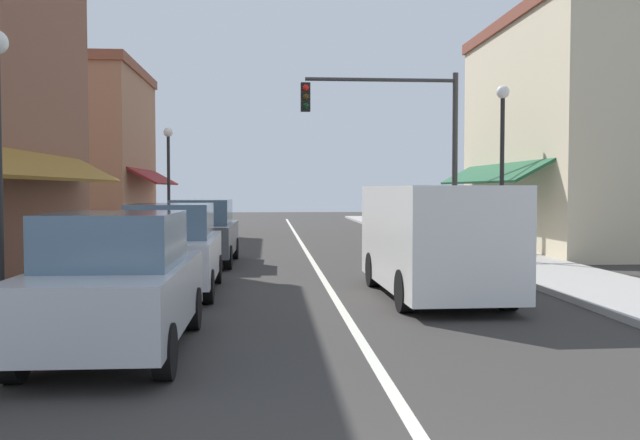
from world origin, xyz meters
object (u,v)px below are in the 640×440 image
Objects in this scene: parked_car_nearest_left at (117,283)px; street_lamp_left_far at (168,164)px; parked_car_third_left at (202,232)px; traffic_signal_mast_arm at (402,130)px; van_in_lane at (433,237)px; street_lamp_right_mid at (502,144)px; parked_car_second_left at (172,249)px.

parked_car_nearest_left is 0.93× the size of street_lamp_left_far.
parked_car_third_left is 0.71× the size of traffic_signal_mast_arm.
parked_car_nearest_left is 18.94m from street_lamp_left_far.
street_lamp_left_far is (-1.96, 18.72, 2.14)m from parked_car_nearest_left.
street_lamp_right_mid is (3.25, 5.62, 2.13)m from van_in_lane.
van_in_lane is 1.07× the size of street_lamp_right_mid.
parked_car_third_left is 7.49m from traffic_signal_mast_arm.
parked_car_second_left is 0.85× the size of street_lamp_right_mid.
parked_car_nearest_left is at bearing -141.59° from van_in_lane.
parked_car_third_left is 0.85× the size of street_lamp_right_mid.
parked_car_third_left is (0.11, 10.32, 0.00)m from parked_car_nearest_left.
van_in_lane is at bearing -64.37° from street_lamp_left_far.
parked_car_nearest_left is at bearing -91.02° from parked_car_second_left.
van_in_lane is 1.18× the size of street_lamp_left_far.
parked_car_third_left is 8.53m from street_lamp_right_mid.
street_lamp_left_far is at bearing 146.75° from traffic_signal_mast_arm.
parked_car_third_left is at bearing 89.72° from parked_car_nearest_left.
parked_car_second_left is 0.93× the size of street_lamp_left_far.
street_lamp_left_far reaches higher than parked_car_second_left.
traffic_signal_mast_arm reaches higher than street_lamp_left_far.
street_lamp_left_far is (-6.99, 14.57, 1.87)m from van_in_lane.
parked_car_third_left is 0.79× the size of van_in_lane.
parked_car_second_left is 10.87m from traffic_signal_mast_arm.
traffic_signal_mast_arm is 4.19m from street_lamp_right_mid.
traffic_signal_mast_arm is at bearing 119.83° from street_lamp_right_mid.
van_in_lane is at bearing -50.47° from parked_car_third_left.
parked_car_second_left is 0.71× the size of traffic_signal_mast_arm.
parked_car_second_left is 5.10m from van_in_lane.
street_lamp_right_mid reaches higher than street_lamp_left_far.
street_lamp_right_mid reaches higher than parked_car_third_left.
parked_car_nearest_left is 6.53m from van_in_lane.
parked_car_third_left is 7.90m from van_in_lane.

